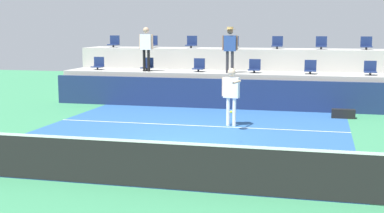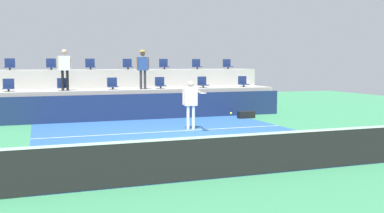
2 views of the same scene
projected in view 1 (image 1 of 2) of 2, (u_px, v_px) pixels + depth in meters
ground_plane at (177, 142)px, 13.93m from camera, size 40.00×40.00×0.00m
court_inner_paint at (186, 135)px, 14.89m from camera, size 9.00×10.00×0.01m
court_service_line at (198, 126)px, 16.24m from camera, size 9.00×0.06×0.00m
tennis_net at (121, 161)px, 10.02m from camera, size 10.48×0.08×1.07m
sponsor_backboard at (220, 94)px, 19.62m from camera, size 13.00×0.16×1.10m
seating_tier_lower at (226, 88)px, 20.85m from camera, size 13.00×1.80×1.25m
seating_tier_upper at (234, 73)px, 22.52m from camera, size 13.00×1.80×2.10m
stadium_chair_lower_far_left at (98, 64)px, 21.92m from camera, size 0.44×0.40×0.52m
stadium_chair_lower_left at (148, 65)px, 21.42m from camera, size 0.44×0.40×0.52m
stadium_chair_lower_mid_left at (199, 66)px, 20.92m from camera, size 0.44×0.40×0.52m
stadium_chair_lower_mid_right at (255, 67)px, 20.41m from camera, size 0.44×0.40×0.52m
stadium_chair_lower_right at (310, 68)px, 19.91m from camera, size 0.44×0.40×0.52m
stadium_chair_lower_far_right at (370, 69)px, 19.41m from camera, size 0.44×0.40×0.52m
stadium_chair_upper_far_left at (114, 42)px, 23.53m from camera, size 0.44×0.40×0.52m
stadium_chair_upper_left at (152, 43)px, 23.11m from camera, size 0.44×0.40×0.52m
stadium_chair_upper_mid_left at (192, 43)px, 22.70m from camera, size 0.44×0.40×0.52m
stadium_chair_upper_center at (233, 43)px, 22.28m from camera, size 0.44×0.40×0.52m
stadium_chair_upper_mid_right at (277, 44)px, 21.84m from camera, size 0.44×0.40×0.52m
stadium_chair_upper_right at (321, 44)px, 21.43m from camera, size 0.44×0.40×0.52m
stadium_chair_upper_far_right at (366, 44)px, 21.02m from camera, size 0.44×0.40×0.52m
tennis_player at (231, 91)px, 16.05m from camera, size 0.61×1.28×1.77m
spectator_in_grey at (146, 45)px, 20.91m from camera, size 0.61×0.26×1.74m
spectator_with_hat at (230, 45)px, 20.12m from camera, size 0.59×0.43×1.75m
tennis_ball at (231, 112)px, 13.56m from camera, size 0.07×0.07×0.07m
equipment_bag at (343, 114)px, 17.61m from camera, size 0.76×0.28×0.30m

